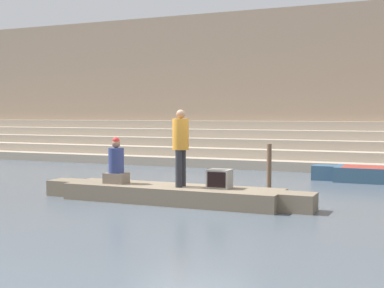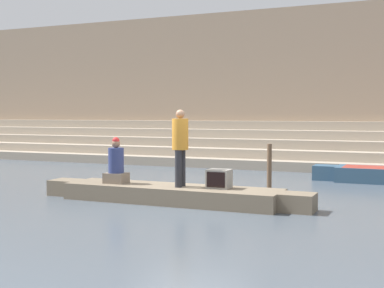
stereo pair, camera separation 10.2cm
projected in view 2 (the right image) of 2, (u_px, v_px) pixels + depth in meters
The scene contains 8 objects.
ground_plane at pixel (190, 202), 12.26m from camera, with size 120.00×120.00×0.00m, color #4C5660.
ghat_steps at pixel (288, 149), 20.99m from camera, with size 36.00×3.57×1.73m.
back_wall at pixel (299, 86), 22.59m from camera, with size 34.20×1.28×6.45m.
rowboat_main at pixel (171, 193), 12.25m from camera, with size 6.55×1.32×0.38m.
person_standing at pixel (180, 143), 12.03m from camera, with size 0.37×0.37×1.74m.
person_rowing at pixel (116, 165), 12.70m from camera, with size 0.52×0.41×1.10m.
tv_set at pixel (219, 179), 11.86m from camera, with size 0.50×0.42×0.42m.
mooring_post at pixel (269, 168), 13.74m from camera, with size 0.12×0.12×1.26m, color brown.
Camera 2 is at (4.90, -11.14, 2.03)m, focal length 50.00 mm.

